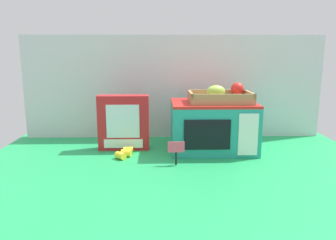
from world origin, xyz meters
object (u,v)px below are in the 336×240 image
food_groups_crate (221,97)px  cookie_set_box (124,123)px  toy_microwave (213,126)px  loose_toy_banana (125,153)px  price_sign (176,150)px

food_groups_crate → cookie_set_box: food_groups_crate is taller
toy_microwave → cookie_set_box: size_ratio=1.48×
toy_microwave → loose_toy_banana: toy_microwave is taller
toy_microwave → food_groups_crate: bearing=-23.9°
food_groups_crate → cookie_set_box: 0.48m
cookie_set_box → loose_toy_banana: (0.02, -0.12, -0.11)m
toy_microwave → food_groups_crate: (0.03, -0.02, 0.14)m
cookie_set_box → price_sign: (0.24, -0.24, -0.06)m
cookie_set_box → toy_microwave: bearing=-2.8°
price_sign → loose_toy_banana: price_sign is taller
toy_microwave → price_sign: bearing=-130.3°
toy_microwave → cookie_set_box: bearing=177.2°
price_sign → cookie_set_box: bearing=135.0°
price_sign → toy_microwave: bearing=49.7°
toy_microwave → cookie_set_box: cookie_set_box is taller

